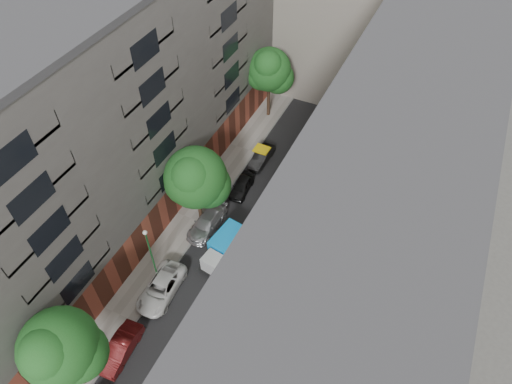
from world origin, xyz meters
The scene contains 22 objects.
ground centered at (0.00, 0.00, 0.00)m, with size 120.00×120.00×0.00m, color #4C4C49.
road_surface centered at (0.00, 0.00, 0.01)m, with size 8.00×44.00×0.02m, color black.
sidewalk_left centered at (-5.50, 0.00, 0.07)m, with size 3.00×44.00×0.15m, color gray.
sidewalk_right centered at (5.50, 0.00, 0.07)m, with size 3.00×44.00×0.15m, color gray.
building_left centered at (-11.00, 0.00, 10.00)m, with size 8.00×44.00×20.00m, color #494744.
building_right centered at (11.00, 0.00, 10.00)m, with size 8.00×44.00×20.00m, color beige.
building_endcap centered at (0.00, 28.00, 9.00)m, with size 18.00×12.00×18.00m, color slate.
tarp_truck centered at (-0.60, -2.40, 1.24)m, with size 2.59×5.13×2.26m.
car_left_1 centered at (-3.49, -13.40, 0.72)m, with size 1.52×4.35×1.43m, color #4F0F10.
car_left_2 centered at (-3.60, -7.80, 0.73)m, with size 2.42×5.26×1.46m, color silver.
car_left_3 centered at (-3.60, -0.20, 0.72)m, with size 2.02×4.98×1.44m, color #AEAFB3.
car_left_4 centered at (-2.80, 5.40, 0.66)m, with size 1.57×3.90×1.33m, color black.
car_left_5 centered at (-2.80, 10.07, 0.67)m, with size 1.41×4.05×1.33m, color black.
car_right_1 centered at (2.80, -8.80, 0.66)m, with size 1.84×4.53×1.31m, color slate.
car_right_2 centered at (2.80, -2.60, 0.69)m, with size 1.63×4.06×1.38m, color #142E20.
car_right_3 centered at (3.60, 1.60, 0.75)m, with size 1.60×4.58×1.51m, color silver.
car_right_4 centered at (3.60, 7.80, 0.68)m, with size 2.25×4.89×1.36m, color slate.
tree_near centered at (-4.50, -16.45, 5.81)m, with size 5.28×5.01×8.50m.
tree_mid centered at (-4.50, 0.28, 5.50)m, with size 5.70×5.49×8.28m.
tree_far centered at (-5.32, 17.49, 6.03)m, with size 5.08×4.78×8.69m.
lamp_post centered at (-4.70, -6.78, 4.05)m, with size 0.36×0.36×6.32m.
pedestrian centered at (5.19, 4.36, 0.99)m, with size 0.61×0.40×1.69m, color black.
Camera 1 is at (11.75, -22.17, 33.38)m, focal length 32.00 mm.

